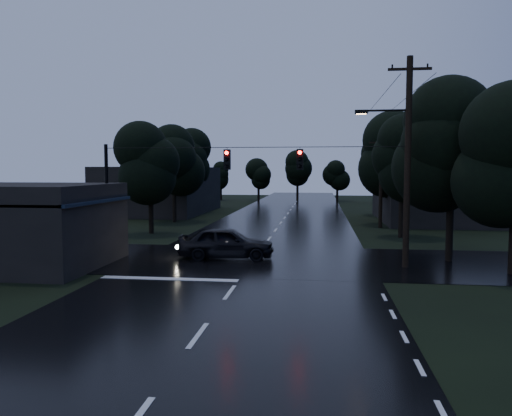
# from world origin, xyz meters

# --- Properties ---
(ground) EXTENTS (160.00, 160.00, 0.00)m
(ground) POSITION_xyz_m (0.00, 0.00, 0.00)
(ground) COLOR black
(ground) RESTS_ON ground
(main_road) EXTENTS (12.00, 120.00, 0.02)m
(main_road) POSITION_xyz_m (0.00, 30.00, 0.00)
(main_road) COLOR black
(main_road) RESTS_ON ground
(cross_street) EXTENTS (60.00, 9.00, 0.02)m
(cross_street) POSITION_xyz_m (0.00, 12.00, 0.00)
(cross_street) COLOR black
(cross_street) RESTS_ON ground
(building_far_right) EXTENTS (10.00, 14.00, 4.40)m
(building_far_right) POSITION_xyz_m (14.00, 34.00, 2.20)
(building_far_right) COLOR black
(building_far_right) RESTS_ON ground
(building_far_left) EXTENTS (10.00, 16.00, 5.00)m
(building_far_left) POSITION_xyz_m (-14.00, 40.00, 2.50)
(building_far_left) COLOR black
(building_far_left) RESTS_ON ground
(utility_pole_main) EXTENTS (3.50, 0.30, 10.00)m
(utility_pole_main) POSITION_xyz_m (7.41, 11.00, 5.26)
(utility_pole_main) COLOR black
(utility_pole_main) RESTS_ON ground
(utility_pole_far) EXTENTS (2.00, 0.30, 7.50)m
(utility_pole_far) POSITION_xyz_m (8.30, 28.00, 3.88)
(utility_pole_far) COLOR black
(utility_pole_far) RESTS_ON ground
(anchor_pole_left) EXTENTS (0.18, 0.18, 6.00)m
(anchor_pole_left) POSITION_xyz_m (-7.50, 11.00, 3.00)
(anchor_pole_left) COLOR black
(anchor_pole_left) RESTS_ON ground
(span_signals) EXTENTS (15.00, 0.37, 1.12)m
(span_signals) POSITION_xyz_m (0.56, 10.99, 5.24)
(span_signals) COLOR black
(span_signals) RESTS_ON ground
(tree_corner_near) EXTENTS (4.48, 4.48, 9.44)m
(tree_corner_near) POSITION_xyz_m (10.00, 13.00, 5.99)
(tree_corner_near) COLOR black
(tree_corner_near) RESTS_ON ground
(tree_left_a) EXTENTS (3.92, 3.92, 8.26)m
(tree_left_a) POSITION_xyz_m (-9.00, 22.00, 5.24)
(tree_left_a) COLOR black
(tree_left_a) RESTS_ON ground
(tree_left_b) EXTENTS (4.20, 4.20, 8.85)m
(tree_left_b) POSITION_xyz_m (-9.60, 30.00, 5.62)
(tree_left_b) COLOR black
(tree_left_b) RESTS_ON ground
(tree_left_c) EXTENTS (4.48, 4.48, 9.44)m
(tree_left_c) POSITION_xyz_m (-10.20, 40.00, 5.99)
(tree_left_c) COLOR black
(tree_left_c) RESTS_ON ground
(tree_right_a) EXTENTS (4.20, 4.20, 8.85)m
(tree_right_a) POSITION_xyz_m (9.00, 22.00, 5.62)
(tree_right_a) COLOR black
(tree_right_a) RESTS_ON ground
(tree_right_b) EXTENTS (4.48, 4.48, 9.44)m
(tree_right_b) POSITION_xyz_m (9.60, 30.00, 5.99)
(tree_right_b) COLOR black
(tree_right_b) RESTS_ON ground
(tree_right_c) EXTENTS (4.76, 4.76, 10.03)m
(tree_right_c) POSITION_xyz_m (10.20, 40.00, 6.37)
(tree_right_c) COLOR black
(tree_right_c) RESTS_ON ground
(car) EXTENTS (5.18, 2.45, 1.71)m
(car) POSITION_xyz_m (-1.50, 12.25, 0.86)
(car) COLOR black
(car) RESTS_ON ground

